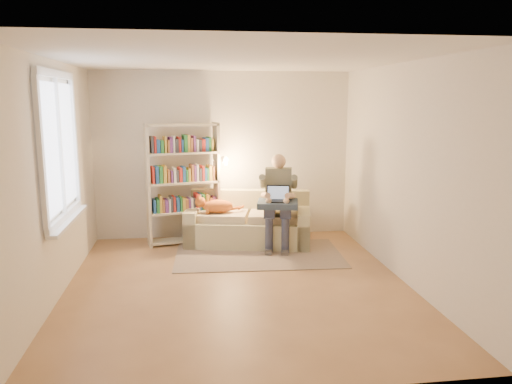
{
  "coord_description": "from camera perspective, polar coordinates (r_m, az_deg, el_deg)",
  "views": [
    {
      "loc": [
        -0.54,
        -5.58,
        2.17
      ],
      "look_at": [
        0.35,
        1.0,
        0.93
      ],
      "focal_mm": 35.0,
      "sensor_mm": 36.0,
      "label": 1
    }
  ],
  "objects": [
    {
      "name": "window",
      "position": [
        6.0,
        -21.19,
        2.23
      ],
      "size": [
        0.12,
        1.52,
        1.69
      ],
      "color": "white",
      "rests_on": "wall_left"
    },
    {
      "name": "bookshelf",
      "position": [
        7.57,
        -8.32,
        1.63
      ],
      "size": [
        1.25,
        0.5,
        1.83
      ],
      "rotation": [
        0.0,
        0.0,
        0.21
      ],
      "color": "beige",
      "rests_on": "floor"
    },
    {
      "name": "cat",
      "position": [
        7.47,
        -4.37,
        -1.57
      ],
      "size": [
        0.69,
        0.32,
        0.25
      ],
      "rotation": [
        0.0,
        0.0,
        -0.21
      ],
      "color": "orange",
      "rests_on": "sofa"
    },
    {
      "name": "ceiling",
      "position": [
        5.62,
        -2.23,
        14.93
      ],
      "size": [
        4.0,
        4.5,
        0.02
      ],
      "primitive_type": "cube",
      "color": "white",
      "rests_on": "wall_back"
    },
    {
      "name": "wall_back",
      "position": [
        7.9,
        -3.74,
        4.2
      ],
      "size": [
        4.0,
        0.02,
        2.6
      ],
      "primitive_type": "cube",
      "color": "silver",
      "rests_on": "floor"
    },
    {
      "name": "wall_right",
      "position": [
        6.19,
        16.62,
        2.03
      ],
      "size": [
        0.02,
        4.5,
        2.6
      ],
      "primitive_type": "cube",
      "color": "silver",
      "rests_on": "floor"
    },
    {
      "name": "person",
      "position": [
        7.33,
        2.55,
        -0.48
      ],
      "size": [
        0.5,
        0.68,
        1.38
      ],
      "rotation": [
        0.0,
        0.0,
        -0.21
      ],
      "color": "slate",
      "rests_on": "sofa"
    },
    {
      "name": "wall_left",
      "position": [
        5.83,
        -22.1,
        1.2
      ],
      "size": [
        0.02,
        4.5,
        2.6
      ],
      "primitive_type": "cube",
      "color": "silver",
      "rests_on": "floor"
    },
    {
      "name": "blanket",
      "position": [
        7.22,
        2.39,
        -1.37
      ],
      "size": [
        0.66,
        0.58,
        0.09
      ],
      "primitive_type": "cube",
      "rotation": [
        0.0,
        0.0,
        -0.21
      ],
      "color": "#2A3849",
      "rests_on": "person"
    },
    {
      "name": "rug",
      "position": [
        7.11,
        0.3,
        -7.17
      ],
      "size": [
        2.39,
        1.49,
        0.01
      ],
      "primitive_type": "cube",
      "rotation": [
        0.0,
        0.0,
        -0.05
      ],
      "color": "gray",
      "rests_on": "floor"
    },
    {
      "name": "laptop",
      "position": [
        7.21,
        2.4,
        -0.59
      ],
      "size": [
        0.38,
        0.35,
        0.28
      ],
      "rotation": [
        0.0,
        0.0,
        -0.21
      ],
      "color": "black",
      "rests_on": "blanket"
    },
    {
      "name": "floor",
      "position": [
        6.01,
        -2.05,
        -10.61
      ],
      "size": [
        4.5,
        4.5,
        0.0
      ],
      "primitive_type": "plane",
      "color": "#956B44",
      "rests_on": "ground"
    },
    {
      "name": "wall_front",
      "position": [
        3.48,
        1.48,
        -3.89
      ],
      "size": [
        4.0,
        0.02,
        2.6
      ],
      "primitive_type": "cube",
      "color": "silver",
      "rests_on": "floor"
    },
    {
      "name": "sofa",
      "position": [
        7.61,
        -0.84,
        -3.8
      ],
      "size": [
        1.97,
        1.19,
        0.78
      ],
      "rotation": [
        0.0,
        0.0,
        -0.21
      ],
      "color": "#C2B989",
      "rests_on": "floor"
    }
  ]
}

